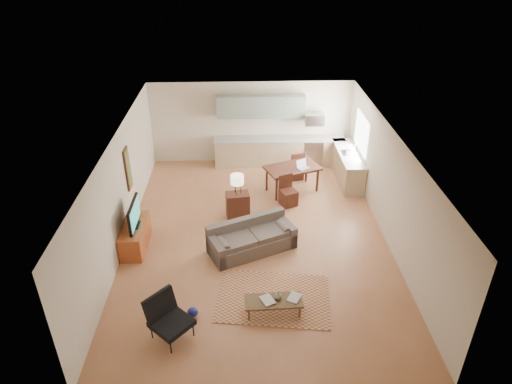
{
  "coord_description": "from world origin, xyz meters",
  "views": [
    {
      "loc": [
        -0.35,
        -9.47,
        6.77
      ],
      "look_at": [
        0.0,
        0.3,
        1.15
      ],
      "focal_mm": 32.0,
      "sensor_mm": 36.0,
      "label": 1
    }
  ],
  "objects_px": {
    "tv_credenza": "(135,236)",
    "dining_table": "(292,179)",
    "coffee_table": "(274,307)",
    "console_table": "(238,205)",
    "armchair": "(171,320)",
    "sofa": "(252,237)"
  },
  "relations": [
    {
      "from": "console_table",
      "to": "dining_table",
      "type": "relative_size",
      "value": 0.46
    },
    {
      "from": "sofa",
      "to": "tv_credenza",
      "type": "relative_size",
      "value": 1.59
    },
    {
      "from": "sofa",
      "to": "dining_table",
      "type": "height_order",
      "value": "dining_table"
    },
    {
      "from": "sofa",
      "to": "coffee_table",
      "type": "xyz_separation_m",
      "value": [
        0.37,
        -2.13,
        -0.2
      ]
    },
    {
      "from": "coffee_table",
      "to": "armchair",
      "type": "height_order",
      "value": "armchair"
    },
    {
      "from": "sofa",
      "to": "tv_credenza",
      "type": "distance_m",
      "value": 2.85
    },
    {
      "from": "armchair",
      "to": "console_table",
      "type": "distance_m",
      "value": 4.39
    },
    {
      "from": "coffee_table",
      "to": "console_table",
      "type": "relative_size",
      "value": 1.64
    },
    {
      "from": "tv_credenza",
      "to": "dining_table",
      "type": "height_order",
      "value": "dining_table"
    },
    {
      "from": "coffee_table",
      "to": "dining_table",
      "type": "height_order",
      "value": "dining_table"
    },
    {
      "from": "sofa",
      "to": "console_table",
      "type": "bearing_deg",
      "value": 78.39
    },
    {
      "from": "tv_credenza",
      "to": "dining_table",
      "type": "relative_size",
      "value": 0.87
    },
    {
      "from": "tv_credenza",
      "to": "console_table",
      "type": "relative_size",
      "value": 1.9
    },
    {
      "from": "sofa",
      "to": "armchair",
      "type": "distance_m",
      "value": 3.12
    },
    {
      "from": "coffee_table",
      "to": "dining_table",
      "type": "bearing_deg",
      "value": 77.64
    },
    {
      "from": "armchair",
      "to": "console_table",
      "type": "xyz_separation_m",
      "value": [
        1.25,
        4.2,
        -0.09
      ]
    },
    {
      "from": "console_table",
      "to": "dining_table",
      "type": "xyz_separation_m",
      "value": [
        1.61,
        1.37,
        0.04
      ]
    },
    {
      "from": "coffee_table",
      "to": "console_table",
      "type": "height_order",
      "value": "console_table"
    },
    {
      "from": "console_table",
      "to": "dining_table",
      "type": "distance_m",
      "value": 2.11
    },
    {
      "from": "sofa",
      "to": "dining_table",
      "type": "bearing_deg",
      "value": 42.05
    },
    {
      "from": "coffee_table",
      "to": "console_table",
      "type": "xyz_separation_m",
      "value": [
        -0.71,
        3.65,
        0.18
      ]
    },
    {
      "from": "coffee_table",
      "to": "armchair",
      "type": "bearing_deg",
      "value": -166.61
    }
  ]
}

